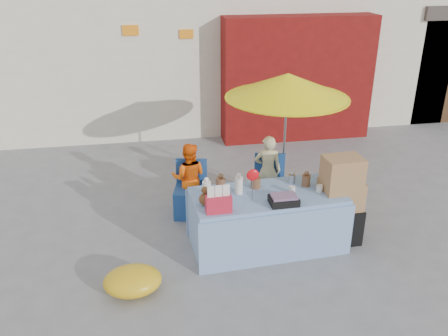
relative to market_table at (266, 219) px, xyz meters
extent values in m
plane|color=slate|center=(-0.47, -0.12, -0.41)|extent=(80.00, 80.00, 0.00)
cube|color=silver|center=(-0.47, 6.88, 1.84)|extent=(12.00, 5.00, 4.50)
cube|color=maroon|center=(1.73, 4.08, 0.89)|extent=(3.20, 0.60, 2.60)
cube|color=#4C331E|center=(6.03, 5.88, 0.79)|extent=(2.60, 3.00, 2.40)
cube|color=#3F3833|center=(6.03, 5.88, 2.14)|extent=(2.80, 3.20, 0.30)
cube|color=orange|center=(-1.67, 4.36, 1.94)|extent=(0.32, 0.04, 0.20)
cube|color=orange|center=(-0.57, 4.36, 1.84)|extent=(0.28, 0.04, 0.18)
cube|color=#80A7CE|center=(0.01, 0.00, -0.01)|extent=(2.07, 1.02, 0.80)
cube|color=#80A7CE|center=(0.03, -0.46, -0.04)|extent=(2.07, 0.15, 0.74)
cube|color=#80A7CE|center=(-0.02, 0.47, -0.04)|extent=(2.07, 0.15, 0.74)
cylinder|color=white|center=(-0.80, 0.12, 0.48)|extent=(0.12, 0.12, 0.19)
cylinder|color=brown|center=(-0.59, 0.24, 0.47)|extent=(0.13, 0.13, 0.17)
cylinder|color=white|center=(-0.37, 0.09, 0.50)|extent=(0.11, 0.11, 0.23)
cylinder|color=brown|center=(-0.11, 0.21, 0.46)|extent=(0.15, 0.15, 0.15)
cylinder|color=#B2B2B7|center=(0.42, 0.26, 0.45)|extent=(0.10, 0.10, 0.13)
cylinder|color=brown|center=(0.59, 0.14, 0.47)|extent=(0.12, 0.12, 0.16)
cylinder|color=white|center=(0.33, -0.03, 0.44)|extent=(0.09, 0.09, 0.10)
cylinder|color=white|center=(0.70, -0.06, 0.44)|extent=(0.09, 0.09, 0.10)
sphere|color=brown|center=(-0.86, -0.15, 0.47)|extent=(0.16, 0.16, 0.16)
ellipsoid|color=red|center=(-0.25, -0.17, 0.76)|extent=(0.16, 0.06, 0.16)
cube|color=red|center=(-0.72, -0.36, 0.49)|extent=(0.33, 0.17, 0.21)
cube|color=black|center=(0.13, -0.31, 0.44)|extent=(0.38, 0.28, 0.10)
cube|color=navy|center=(-0.92, 1.03, -0.18)|extent=(0.57, 0.56, 0.45)
cube|color=navy|center=(-0.87, 1.24, 0.24)|extent=(0.48, 0.15, 0.40)
cube|color=navy|center=(0.33, 1.03, -0.18)|extent=(0.57, 0.56, 0.45)
cube|color=navy|center=(0.38, 1.24, 0.24)|extent=(0.48, 0.15, 0.40)
imported|color=#FF600D|center=(-0.92, 1.18, 0.15)|extent=(0.63, 0.54, 1.13)
imported|color=beige|center=(0.33, 1.18, 0.17)|extent=(0.48, 0.37, 1.17)
cylinder|color=gray|center=(0.63, 1.33, 0.59)|extent=(0.04, 0.04, 2.00)
cone|color=yellow|center=(0.63, 1.33, 1.49)|extent=(1.90, 1.90, 0.38)
cylinder|color=yellow|center=(0.63, 1.33, 1.31)|extent=(1.90, 1.90, 0.02)
cube|color=black|center=(1.02, -0.05, -0.15)|extent=(0.59, 0.49, 0.52)
cube|color=#996E45|center=(1.02, -0.05, 0.31)|extent=(0.56, 0.44, 0.40)
cube|color=#996E45|center=(1.00, -0.07, 0.69)|extent=(0.52, 0.40, 0.36)
ellipsoid|color=gold|center=(-1.82, -0.70, -0.25)|extent=(0.78, 0.67, 0.31)
camera|label=1|loc=(-1.56, -5.41, 3.28)|focal=38.00mm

